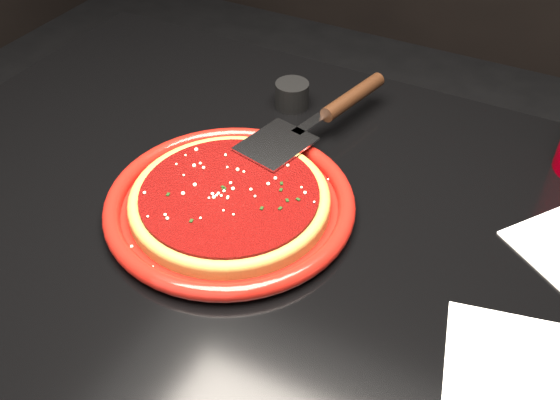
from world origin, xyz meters
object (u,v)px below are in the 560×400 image
(plate, at_px, (230,203))
(pizza_server, at_px, (319,117))
(table, at_px, (286,373))
(ramekin, at_px, (292,95))

(plate, relative_size, pizza_server, 0.98)
(table, height_order, ramekin, ramekin)
(pizza_server, xyz_separation_m, ramekin, (-0.08, 0.07, -0.02))
(table, distance_m, ramekin, 0.48)
(ramekin, bearing_deg, plate, -80.64)
(table, bearing_deg, plate, -158.25)
(table, relative_size, plate, 3.56)
(table, bearing_deg, pizza_server, 102.04)
(plate, distance_m, ramekin, 0.27)
(table, height_order, pizza_server, pizza_server)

